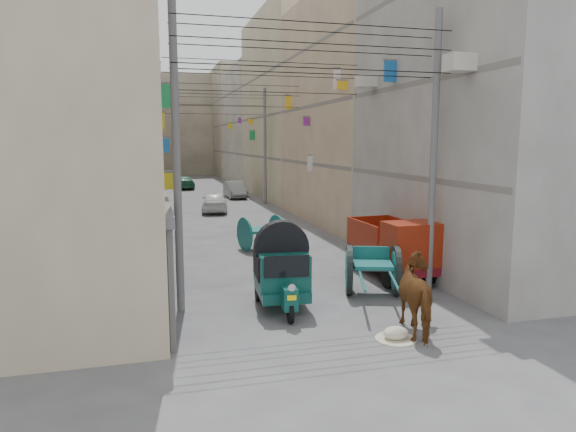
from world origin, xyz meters
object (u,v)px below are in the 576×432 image
object	(u,v)px
auto_rickshaw	(281,269)
distant_car_green	(183,182)
mini_truck	(397,251)
distant_car_white	(215,201)
tonga_cart	(372,269)
distant_car_grey	(235,190)
feed_sack	(396,333)
horse	(422,296)
second_cart	(261,232)

from	to	relation	value
auto_rickshaw	distant_car_green	distance (m)	35.80
auto_rickshaw	mini_truck	world-z (taller)	mini_truck
mini_truck	distant_car_white	bearing A→B (deg)	99.87
tonga_cart	distant_car_grey	xyz separation A→B (m)	(0.40, 26.51, -0.10)
feed_sack	distant_car_white	bearing A→B (deg)	93.28
auto_rickshaw	horse	size ratio (longest dim) A/B	1.23
auto_rickshaw	mini_truck	bearing A→B (deg)	25.93
distant_car_grey	tonga_cart	bearing A→B (deg)	-91.74
tonga_cart	horse	bearing A→B (deg)	-73.91
feed_sack	horse	bearing A→B (deg)	16.97
distant_car_white	feed_sack	bearing A→B (deg)	101.16
mini_truck	distant_car_green	bearing A→B (deg)	95.74
tonga_cart	distant_car_grey	distance (m)	26.51
tonga_cart	horse	xyz separation A→B (m)	(-0.15, -3.02, 0.13)
feed_sack	distant_car_white	size ratio (longest dim) A/B	0.15
auto_rickshaw	horse	distance (m)	3.74
auto_rickshaw	second_cart	bearing A→B (deg)	86.82
auto_rickshaw	horse	world-z (taller)	auto_rickshaw
tonga_cart	second_cart	distance (m)	7.24
mini_truck	second_cart	distance (m)	6.59
tonga_cart	horse	world-z (taller)	horse
horse	distant_car_grey	xyz separation A→B (m)	(0.56, 29.53, -0.23)
auto_rickshaw	tonga_cart	world-z (taller)	auto_rickshaw
second_cart	horse	size ratio (longest dim) A/B	0.89
mini_truck	second_cart	xyz separation A→B (m)	(-3.16, 5.77, -0.22)
tonga_cart	horse	size ratio (longest dim) A/B	1.63
tonga_cart	distant_car_grey	world-z (taller)	tonga_cart
feed_sack	distant_car_grey	world-z (taller)	distant_car_grey
horse	distant_car_white	bearing A→B (deg)	-74.45
distant_car_white	horse	bearing A→B (deg)	103.14
tonga_cart	second_cart	size ratio (longest dim) A/B	1.84
feed_sack	auto_rickshaw	bearing A→B (deg)	123.28
feed_sack	distant_car_green	distance (m)	38.74
distant_car_grey	distant_car_white	bearing A→B (deg)	-109.24
second_cart	feed_sack	xyz separation A→B (m)	(0.85, -10.27, -0.59)
tonga_cart	second_cart	world-z (taller)	tonga_cart
horse	distant_car_white	xyz separation A→B (m)	(-2.01, 21.81, -0.22)
second_cart	auto_rickshaw	bearing A→B (deg)	-113.10
auto_rickshaw	feed_sack	xyz separation A→B (m)	(1.89, -2.88, -0.90)
distant_car_white	distant_car_green	world-z (taller)	distant_car_white
mini_truck	distant_car_white	distance (m)	17.90
second_cart	distant_car_grey	distance (m)	19.60
second_cart	feed_sack	bearing A→B (deg)	-100.36
auto_rickshaw	feed_sack	size ratio (longest dim) A/B	4.47
auto_rickshaw	distant_car_green	bearing A→B (deg)	95.21
feed_sack	distant_car_white	xyz separation A→B (m)	(-1.26, 22.03, 0.52)
mini_truck	distant_car_grey	bearing A→B (deg)	90.63
distant_car_white	distant_car_grey	xyz separation A→B (m)	(2.56, 7.72, -0.01)
distant_car_white	second_cart	bearing A→B (deg)	99.89
mini_truck	horse	xyz separation A→B (m)	(-1.57, -4.27, -0.07)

